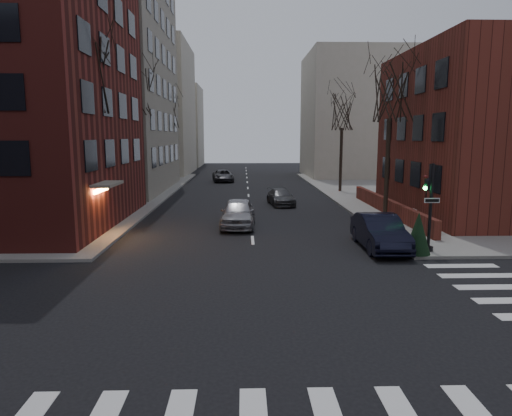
{
  "coord_description": "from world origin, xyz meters",
  "views": [
    {
      "loc": [
        -0.48,
        -11.14,
        5.37
      ],
      "look_at": [
        0.12,
        10.09,
        2.0
      ],
      "focal_mm": 32.0,
      "sensor_mm": 36.0,
      "label": 1
    }
  ],
  "objects_px": {
    "tree_left_c": "(167,111)",
    "parked_sedan": "(380,232)",
    "traffic_signal": "(429,213)",
    "streetlamp_near": "(135,152)",
    "evergreen_shrub": "(418,233)",
    "tree_right_a": "(390,93)",
    "tree_right_b": "(342,112)",
    "car_lane_gray": "(281,197)",
    "streetlamp_far": "(176,146)",
    "car_lane_silver": "(238,213)",
    "tree_left_b": "(137,90)",
    "tree_left_a": "(86,77)",
    "car_lane_far": "(223,176)",
    "sandwich_board": "(413,217)"
  },
  "relations": [
    {
      "from": "parked_sedan",
      "to": "car_lane_silver",
      "type": "xyz_separation_m",
      "value": [
        -6.84,
        5.65,
        0.01
      ]
    },
    {
      "from": "tree_left_c",
      "to": "car_lane_far",
      "type": "xyz_separation_m",
      "value": [
        5.93,
        2.93,
        -7.34
      ]
    },
    {
      "from": "traffic_signal",
      "to": "tree_right_a",
      "type": "relative_size",
      "value": 0.41
    },
    {
      "from": "tree_left_b",
      "to": "parked_sedan",
      "type": "distance_m",
      "value": 23.27
    },
    {
      "from": "car_lane_silver",
      "to": "car_lane_gray",
      "type": "height_order",
      "value": "car_lane_silver"
    },
    {
      "from": "tree_left_c",
      "to": "parked_sedan",
      "type": "height_order",
      "value": "tree_left_c"
    },
    {
      "from": "tree_left_b",
      "to": "tree_left_a",
      "type": "bearing_deg",
      "value": -90.0
    },
    {
      "from": "tree_right_b",
      "to": "car_lane_gray",
      "type": "bearing_deg",
      "value": -129.26
    },
    {
      "from": "parked_sedan",
      "to": "car_lane_silver",
      "type": "height_order",
      "value": "car_lane_silver"
    },
    {
      "from": "traffic_signal",
      "to": "tree_right_a",
      "type": "height_order",
      "value": "tree_right_a"
    },
    {
      "from": "sandwich_board",
      "to": "tree_right_a",
      "type": "bearing_deg",
      "value": 104.6
    },
    {
      "from": "tree_right_b",
      "to": "streetlamp_far",
      "type": "distance_m",
      "value": 20.01
    },
    {
      "from": "streetlamp_far",
      "to": "traffic_signal",
      "type": "bearing_deg",
      "value": -63.94
    },
    {
      "from": "traffic_signal",
      "to": "evergreen_shrub",
      "type": "height_order",
      "value": "traffic_signal"
    },
    {
      "from": "tree_right_a",
      "to": "car_lane_silver",
      "type": "bearing_deg",
      "value": -166.25
    },
    {
      "from": "streetlamp_far",
      "to": "car_lane_silver",
      "type": "xyz_separation_m",
      "value": [
        7.4,
        -26.35,
        -3.41
      ]
    },
    {
      "from": "tree_left_b",
      "to": "tree_left_c",
      "type": "relative_size",
      "value": 1.11
    },
    {
      "from": "streetlamp_near",
      "to": "car_lane_silver",
      "type": "distance_m",
      "value": 10.33
    },
    {
      "from": "tree_right_a",
      "to": "parked_sedan",
      "type": "height_order",
      "value": "tree_right_a"
    },
    {
      "from": "car_lane_silver",
      "to": "tree_left_b",
      "type": "bearing_deg",
      "value": 130.04
    },
    {
      "from": "streetlamp_near",
      "to": "streetlamp_far",
      "type": "height_order",
      "value": "same"
    },
    {
      "from": "streetlamp_near",
      "to": "car_lane_silver",
      "type": "bearing_deg",
      "value": -40.63
    },
    {
      "from": "traffic_signal",
      "to": "tree_left_c",
      "type": "bearing_deg",
      "value": 118.36
    },
    {
      "from": "streetlamp_far",
      "to": "car_lane_silver",
      "type": "distance_m",
      "value": 27.58
    },
    {
      "from": "traffic_signal",
      "to": "parked_sedan",
      "type": "height_order",
      "value": "traffic_signal"
    },
    {
      "from": "traffic_signal",
      "to": "car_lane_far",
      "type": "height_order",
      "value": "traffic_signal"
    },
    {
      "from": "tree_left_c",
      "to": "sandwich_board",
      "type": "bearing_deg",
      "value": -53.41
    },
    {
      "from": "tree_left_b",
      "to": "evergreen_shrub",
      "type": "distance_m",
      "value": 25.03
    },
    {
      "from": "car_lane_gray",
      "to": "sandwich_board",
      "type": "xyz_separation_m",
      "value": [
        7.13,
        -9.02,
        0.01
      ]
    },
    {
      "from": "tree_left_a",
      "to": "car_lane_silver",
      "type": "xyz_separation_m",
      "value": [
        8.0,
        1.65,
        -7.64
      ]
    },
    {
      "from": "evergreen_shrub",
      "to": "streetlamp_near",
      "type": "bearing_deg",
      "value": 138.95
    },
    {
      "from": "traffic_signal",
      "to": "streetlamp_near",
      "type": "xyz_separation_m",
      "value": [
        -16.14,
        13.01,
        2.33
      ]
    },
    {
      "from": "tree_left_c",
      "to": "tree_right_a",
      "type": "relative_size",
      "value": 1.0
    },
    {
      "from": "streetlamp_far",
      "to": "car_lane_gray",
      "type": "relative_size",
      "value": 1.48
    },
    {
      "from": "tree_left_b",
      "to": "car_lane_gray",
      "type": "xyz_separation_m",
      "value": [
        11.26,
        -1.75,
        -8.3
      ]
    },
    {
      "from": "tree_left_c",
      "to": "evergreen_shrub",
      "type": "xyz_separation_m",
      "value": [
        16.1,
        -31.5,
        -6.93
      ]
    },
    {
      "from": "tree_left_c",
      "to": "car_lane_silver",
      "type": "xyz_separation_m",
      "value": [
        8.0,
        -24.35,
        -7.2
      ]
    },
    {
      "from": "tree_left_a",
      "to": "car_lane_far",
      "type": "distance_m",
      "value": 30.54
    },
    {
      "from": "streetlamp_far",
      "to": "car_lane_far",
      "type": "height_order",
      "value": "streetlamp_far"
    },
    {
      "from": "tree_left_b",
      "to": "tree_right_b",
      "type": "xyz_separation_m",
      "value": [
        17.6,
        6.0,
        -1.33
      ]
    },
    {
      "from": "traffic_signal",
      "to": "tree_left_c",
      "type": "relative_size",
      "value": 0.41
    },
    {
      "from": "tree_right_a",
      "to": "streetlamp_near",
      "type": "xyz_separation_m",
      "value": [
        -17.0,
        4.0,
        -3.79
      ]
    },
    {
      "from": "car_lane_far",
      "to": "sandwich_board",
      "type": "relative_size",
      "value": 5.26
    },
    {
      "from": "tree_left_a",
      "to": "streetlamp_near",
      "type": "bearing_deg",
      "value": 85.71
    },
    {
      "from": "car_lane_far",
      "to": "tree_left_a",
      "type": "bearing_deg",
      "value": -108.98
    },
    {
      "from": "tree_left_b",
      "to": "parked_sedan",
      "type": "xyz_separation_m",
      "value": [
        14.84,
        -16.0,
        -8.09
      ]
    },
    {
      "from": "parked_sedan",
      "to": "evergreen_shrub",
      "type": "bearing_deg",
      "value": -49.42
    },
    {
      "from": "tree_left_b",
      "to": "streetlamp_near",
      "type": "distance_m",
      "value": 6.18
    },
    {
      "from": "tree_right_b",
      "to": "car_lane_far",
      "type": "xyz_separation_m",
      "value": [
        -11.67,
        10.93,
        -6.9
      ]
    },
    {
      "from": "traffic_signal",
      "to": "car_lane_silver",
      "type": "bearing_deg",
      "value": 142.7
    }
  ]
}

